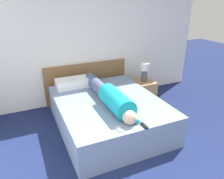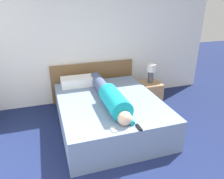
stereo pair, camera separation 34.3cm
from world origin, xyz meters
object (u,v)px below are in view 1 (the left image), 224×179
nightstand (143,91)px  person_lying (110,96)px  cell_phone (120,129)px  bed (108,113)px  pillow_near_headboard (73,83)px  tv_remote (144,126)px  table_lamp (145,70)px

nightstand → person_lying: (-1.12, -0.78, 0.42)m
person_lying → cell_phone: (-0.18, -0.73, -0.13)m
bed → person_lying: bearing=-101.9°
pillow_near_headboard → tv_remote: pillow_near_headboard is taller
pillow_near_headboard → tv_remote: bearing=-73.5°
table_lamp → person_lying: 1.37m
bed → pillow_near_headboard: size_ratio=3.27×
bed → table_lamp: size_ratio=5.10×
bed → person_lying: (-0.03, -0.14, 0.39)m
cell_phone → bed: bearing=76.3°
cell_phone → tv_remote: bearing=-10.8°
bed → pillow_near_headboard: bearing=116.2°
nightstand → person_lying: bearing=-145.3°
bed → person_lying: size_ratio=1.15×
nightstand → tv_remote: size_ratio=3.12×
bed → tv_remote: size_ratio=13.42×
pillow_near_headboard → cell_phone: size_ratio=4.74×
table_lamp → cell_phone: (-1.31, -1.51, -0.18)m
nightstand → cell_phone: bearing=-130.9°
table_lamp → nightstand: bearing=0.0°
pillow_near_headboard → cell_phone: (0.18, -1.67, -0.08)m
bed → pillow_near_headboard: pillow_near_headboard is taller
person_lying → cell_phone: bearing=-104.0°
table_lamp → tv_remote: size_ratio=2.63×
nightstand → table_lamp: 0.47m
table_lamp → tv_remote: 1.86m
bed → pillow_near_headboard: (-0.39, 0.80, 0.34)m
bed → cell_phone: bearing=-103.7°
bed → nightstand: 1.26m
tv_remote → cell_phone: 0.34m
person_lying → pillow_near_headboard: size_ratio=2.83×
nightstand → cell_phone: (-1.31, -1.51, 0.29)m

